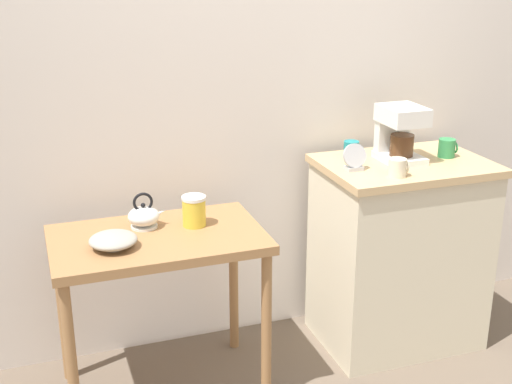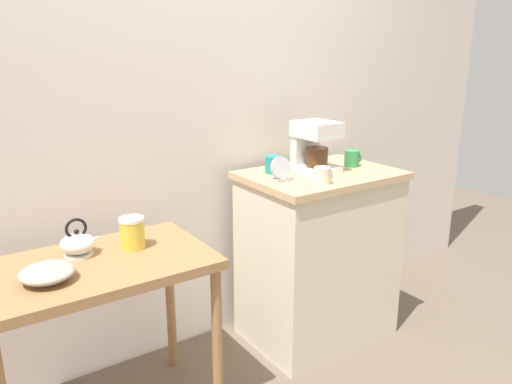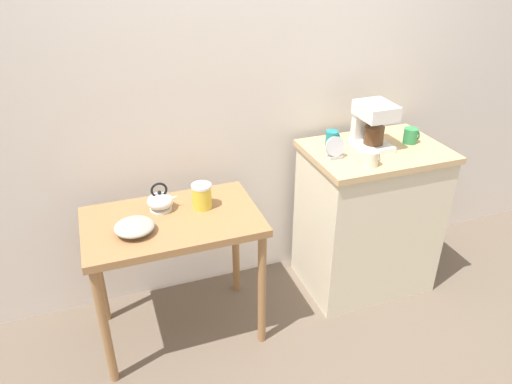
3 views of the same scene
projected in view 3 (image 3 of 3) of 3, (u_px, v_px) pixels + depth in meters
The scene contains 12 objects.
ground_plane at pixel (276, 300), 2.98m from camera, with size 8.00×8.00×0.00m, color #6B5B4C.
back_wall at pixel (271, 57), 2.67m from camera, with size 4.40×0.10×2.80m, color silver.
wooden_table at pixel (173, 236), 2.46m from camera, with size 0.88×0.54×0.75m.
kitchen_counter at pixel (367, 218), 2.94m from camera, with size 0.78×0.56×0.93m.
bowl_stoneware at pixel (134, 227), 2.28m from camera, with size 0.19×0.19×0.06m.
teakettle at pixel (161, 201), 2.47m from camera, with size 0.16×0.13×0.16m.
canister_enamel at pixel (202, 196), 2.48m from camera, with size 0.10×0.10×0.13m.
coffee_maker at pixel (372, 123), 2.68m from camera, with size 0.18×0.22×0.26m.
mug_tall_green at pixel (411, 136), 2.77m from camera, with size 0.09×0.08×0.09m.
mug_small_cream at pixel (371, 158), 2.51m from camera, with size 0.09×0.08×0.08m.
mug_dark_teal at pixel (332, 138), 2.74m from camera, with size 0.08×0.07×0.09m.
table_clock at pixel (335, 149), 2.58m from camera, with size 0.11×0.05×0.12m.
Camera 3 is at (-0.89, -2.11, 2.03)m, focal length 33.76 mm.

